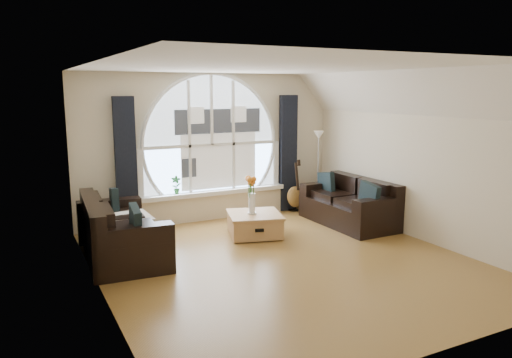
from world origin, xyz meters
name	(u,v)px	position (x,y,z in m)	size (l,w,h in m)	color
ground	(285,262)	(0.00, 0.00, 0.00)	(5.00, 5.50, 0.01)	brown
ceiling	(287,67)	(0.00, 0.00, 2.70)	(5.00, 5.50, 0.01)	silver
wall_back	(211,147)	(0.00, 2.75, 1.35)	(5.00, 0.01, 2.70)	beige
wall_front	(445,212)	(0.00, -2.75, 1.35)	(5.00, 0.01, 2.70)	beige
wall_left	(97,184)	(-2.50, 0.00, 1.35)	(0.01, 5.50, 2.70)	beige
wall_right	(421,157)	(2.50, 0.00, 1.35)	(0.01, 5.50, 2.70)	beige
attic_slope	(410,93)	(2.20, 0.00, 2.35)	(0.92, 5.50, 0.72)	silver
arched_window	(211,133)	(0.00, 2.72, 1.62)	(2.60, 0.06, 2.15)	silver
window_sill	(214,192)	(0.00, 2.65, 0.51)	(2.90, 0.22, 0.08)	white
window_frame	(212,133)	(0.00, 2.69, 1.62)	(2.76, 0.08, 2.15)	white
neighbor_house	(219,139)	(0.15, 2.71, 1.50)	(1.70, 0.02, 1.50)	silver
curtain_left	(126,165)	(-1.60, 2.63, 1.15)	(0.35, 0.12, 2.30)	black
curtain_right	(288,154)	(1.60, 2.63, 1.15)	(0.35, 0.12, 2.30)	black
sofa_left	(121,230)	(-2.00, 1.28, 0.40)	(0.99, 1.98, 0.88)	black
sofa_right	(348,202)	(2.03, 1.21, 0.40)	(0.92, 1.85, 0.82)	black
coffee_chest	(255,223)	(0.20, 1.34, 0.21)	(0.86, 0.86, 0.42)	#B07D4A
throw_blanket	(131,219)	(-1.81, 1.45, 0.50)	(0.55, 0.55, 0.10)	silver
vase_flowers	(252,191)	(0.15, 1.34, 0.77)	(0.24, 0.24, 0.70)	white
floor_lamp	(318,171)	(2.14, 2.35, 0.80)	(0.24, 0.24, 1.60)	#B2B2B2
guitar	(295,185)	(1.67, 2.44, 0.53)	(0.36, 0.24, 1.06)	brown
potted_plant	(176,185)	(-0.72, 2.65, 0.72)	(0.18, 0.12, 0.33)	#1E6023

